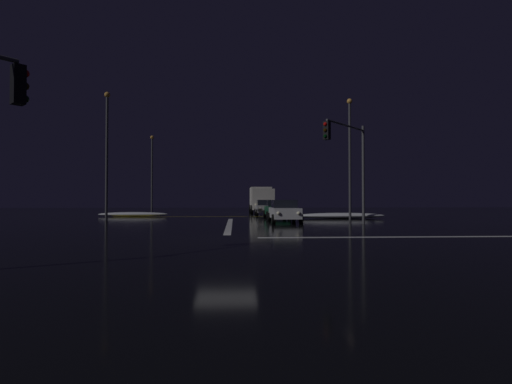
{
  "coord_description": "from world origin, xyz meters",
  "views": [
    {
      "loc": [
        0.35,
        -15.84,
        1.59
      ],
      "look_at": [
        1.9,
        12.02,
        2.15
      ],
      "focal_mm": 26.73,
      "sensor_mm": 36.0,
      "label": 1
    }
  ],
  "objects_px": {
    "sedan_white": "(284,211)",
    "sedan_silver": "(265,207)",
    "sedan_green": "(276,209)",
    "streetlamp_left_far": "(152,168)",
    "streetlamp_left_near": "(107,147)",
    "box_truck": "(261,199)",
    "streetlamp_right_near": "(350,150)",
    "traffic_signal_ne": "(349,153)"
  },
  "relations": [
    {
      "from": "traffic_signal_ne",
      "to": "streetlamp_right_near",
      "type": "distance_m",
      "value": 6.95
    },
    {
      "from": "sedan_white",
      "to": "streetlamp_right_near",
      "type": "height_order",
      "value": "streetlamp_right_near"
    },
    {
      "from": "sedan_white",
      "to": "sedan_green",
      "type": "xyz_separation_m",
      "value": [
        0.16,
        6.37,
        0.0
      ]
    },
    {
      "from": "traffic_signal_ne",
      "to": "sedan_silver",
      "type": "bearing_deg",
      "value": 104.8
    },
    {
      "from": "sedan_white",
      "to": "sedan_green",
      "type": "relative_size",
      "value": 1.0
    },
    {
      "from": "sedan_silver",
      "to": "sedan_green",
      "type": "bearing_deg",
      "value": -85.08
    },
    {
      "from": "box_truck",
      "to": "traffic_signal_ne",
      "type": "bearing_deg",
      "value": -79.61
    },
    {
      "from": "streetlamp_left_near",
      "to": "streetlamp_right_near",
      "type": "xyz_separation_m",
      "value": [
        19.04,
        0.0,
        -0.12
      ]
    },
    {
      "from": "streetlamp_left_far",
      "to": "streetlamp_left_near",
      "type": "relative_size",
      "value": 0.93
    },
    {
      "from": "streetlamp_left_near",
      "to": "streetlamp_right_near",
      "type": "distance_m",
      "value": 19.04
    },
    {
      "from": "sedan_silver",
      "to": "box_truck",
      "type": "relative_size",
      "value": 0.52
    },
    {
      "from": "sedan_white",
      "to": "streetlamp_left_near",
      "type": "height_order",
      "value": "streetlamp_left_near"
    },
    {
      "from": "traffic_signal_ne",
      "to": "streetlamp_left_near",
      "type": "xyz_separation_m",
      "value": [
        -16.99,
        6.56,
        1.18
      ]
    },
    {
      "from": "sedan_white",
      "to": "streetlamp_left_near",
      "type": "relative_size",
      "value": 0.44
    },
    {
      "from": "box_truck",
      "to": "streetlamp_right_near",
      "type": "distance_m",
      "value": 16.9
    },
    {
      "from": "sedan_white",
      "to": "traffic_signal_ne",
      "type": "distance_m",
      "value": 6.01
    },
    {
      "from": "sedan_green",
      "to": "streetlamp_left_near",
      "type": "relative_size",
      "value": 0.44
    },
    {
      "from": "sedan_silver",
      "to": "streetlamp_right_near",
      "type": "xyz_separation_m",
      "value": [
        6.1,
        -8.74,
        4.75
      ]
    },
    {
      "from": "streetlamp_right_near",
      "to": "traffic_signal_ne",
      "type": "bearing_deg",
      "value": -107.42
    },
    {
      "from": "sedan_silver",
      "to": "streetlamp_left_near",
      "type": "distance_m",
      "value": 16.36
    },
    {
      "from": "sedan_green",
      "to": "streetlamp_right_near",
      "type": "xyz_separation_m",
      "value": [
        5.59,
        -2.8,
        4.75
      ]
    },
    {
      "from": "streetlamp_left_far",
      "to": "streetlamp_left_near",
      "type": "bearing_deg",
      "value": -90.0
    },
    {
      "from": "sedan_green",
      "to": "streetlamp_left_far",
      "type": "xyz_separation_m",
      "value": [
        -13.46,
        13.2,
        4.51
      ]
    },
    {
      "from": "sedan_green",
      "to": "sedan_white",
      "type": "bearing_deg",
      "value": -91.44
    },
    {
      "from": "sedan_white",
      "to": "box_truck",
      "type": "distance_m",
      "value": 18.9
    },
    {
      "from": "sedan_white",
      "to": "sedan_silver",
      "type": "xyz_separation_m",
      "value": [
        -0.35,
        12.32,
        0.0
      ]
    },
    {
      "from": "box_truck",
      "to": "streetlamp_left_near",
      "type": "height_order",
      "value": "streetlamp_left_near"
    },
    {
      "from": "box_truck",
      "to": "streetlamp_right_near",
      "type": "relative_size",
      "value": 0.85
    },
    {
      "from": "streetlamp_left_far",
      "to": "streetlamp_right_near",
      "type": "distance_m",
      "value": 24.87
    },
    {
      "from": "traffic_signal_ne",
      "to": "streetlamp_left_near",
      "type": "height_order",
      "value": "streetlamp_left_near"
    },
    {
      "from": "sedan_green",
      "to": "streetlamp_right_near",
      "type": "relative_size",
      "value": 0.45
    },
    {
      "from": "sedan_green",
      "to": "streetlamp_left_near",
      "type": "height_order",
      "value": "streetlamp_left_near"
    },
    {
      "from": "sedan_green",
      "to": "sedan_silver",
      "type": "xyz_separation_m",
      "value": [
        -0.51,
        5.95,
        0.0
      ]
    },
    {
      "from": "sedan_green",
      "to": "streetlamp_left_far",
      "type": "distance_m",
      "value": 19.38
    },
    {
      "from": "sedan_green",
      "to": "streetlamp_left_far",
      "type": "height_order",
      "value": "streetlamp_left_far"
    },
    {
      "from": "sedan_white",
      "to": "streetlamp_left_far",
      "type": "bearing_deg",
      "value": 124.18
    },
    {
      "from": "streetlamp_right_near",
      "to": "sedan_white",
      "type": "bearing_deg",
      "value": -148.12
    },
    {
      "from": "streetlamp_right_near",
      "to": "box_truck",
      "type": "bearing_deg",
      "value": 111.62
    },
    {
      "from": "sedan_white",
      "to": "box_truck",
      "type": "bearing_deg",
      "value": 90.95
    },
    {
      "from": "traffic_signal_ne",
      "to": "streetlamp_left_far",
      "type": "xyz_separation_m",
      "value": [
        -16.99,
        22.56,
        0.83
      ]
    },
    {
      "from": "sedan_green",
      "to": "streetlamp_left_near",
      "type": "distance_m",
      "value": 14.58
    },
    {
      "from": "sedan_white",
      "to": "streetlamp_left_far",
      "type": "distance_m",
      "value": 24.09
    }
  ]
}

